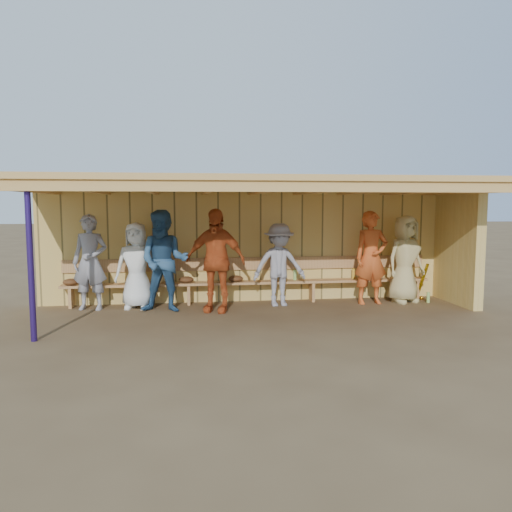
{
  "coord_description": "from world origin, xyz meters",
  "views": [
    {
      "loc": [
        -1.3,
        -9.08,
        2.05
      ],
      "look_at": [
        0.0,
        0.35,
        1.05
      ],
      "focal_mm": 35.0,
      "sensor_mm": 36.0,
      "label": 1
    }
  ],
  "objects_px": {
    "player_e": "(279,265)",
    "player_g": "(371,258)",
    "player_d": "(215,260)",
    "player_c": "(164,261)",
    "player_h": "(405,259)",
    "player_a": "(90,262)",
    "player_b": "(137,266)",
    "bench": "(251,277)"
  },
  "relations": [
    {
      "from": "player_e",
      "to": "player_g",
      "type": "distance_m",
      "value": 1.91
    },
    {
      "from": "player_d",
      "to": "player_e",
      "type": "xyz_separation_m",
      "value": [
        1.3,
        0.37,
        -0.15
      ]
    },
    {
      "from": "player_d",
      "to": "player_c",
      "type": "bearing_deg",
      "value": -167.05
    },
    {
      "from": "player_h",
      "to": "player_g",
      "type": "bearing_deg",
      "value": 163.75
    },
    {
      "from": "player_a",
      "to": "player_g",
      "type": "relative_size",
      "value": 0.97
    },
    {
      "from": "player_h",
      "to": "player_c",
      "type": "bearing_deg",
      "value": 163.58
    },
    {
      "from": "player_h",
      "to": "player_b",
      "type": "bearing_deg",
      "value": 159.37
    },
    {
      "from": "player_b",
      "to": "player_d",
      "type": "relative_size",
      "value": 0.86
    },
    {
      "from": "player_h",
      "to": "player_a",
      "type": "bearing_deg",
      "value": 159.56
    },
    {
      "from": "player_c",
      "to": "bench",
      "type": "height_order",
      "value": "player_c"
    },
    {
      "from": "player_c",
      "to": "player_h",
      "type": "bearing_deg",
      "value": 13.26
    },
    {
      "from": "player_b",
      "to": "player_h",
      "type": "bearing_deg",
      "value": 7.91
    },
    {
      "from": "player_g",
      "to": "bench",
      "type": "xyz_separation_m",
      "value": [
        -2.42,
        0.48,
        -0.42
      ]
    },
    {
      "from": "player_h",
      "to": "bench",
      "type": "relative_size",
      "value": 0.24
    },
    {
      "from": "player_d",
      "to": "player_e",
      "type": "bearing_deg",
      "value": 35.87
    },
    {
      "from": "player_c",
      "to": "bench",
      "type": "distance_m",
      "value": 1.92
    },
    {
      "from": "player_e",
      "to": "player_d",
      "type": "bearing_deg",
      "value": -169.06
    },
    {
      "from": "player_d",
      "to": "player_h",
      "type": "distance_m",
      "value": 3.97
    },
    {
      "from": "player_h",
      "to": "bench",
      "type": "distance_m",
      "value": 3.22
    },
    {
      "from": "player_c",
      "to": "player_g",
      "type": "height_order",
      "value": "player_c"
    },
    {
      "from": "player_e",
      "to": "player_g",
      "type": "height_order",
      "value": "player_g"
    },
    {
      "from": "player_b",
      "to": "player_c",
      "type": "xyz_separation_m",
      "value": [
        0.55,
        -0.37,
        0.12
      ]
    },
    {
      "from": "player_b",
      "to": "bench",
      "type": "relative_size",
      "value": 0.22
    },
    {
      "from": "player_e",
      "to": "player_h",
      "type": "height_order",
      "value": "player_h"
    },
    {
      "from": "player_d",
      "to": "bench",
      "type": "height_order",
      "value": "player_d"
    },
    {
      "from": "player_h",
      "to": "player_e",
      "type": "bearing_deg",
      "value": 160.52
    },
    {
      "from": "player_a",
      "to": "bench",
      "type": "relative_size",
      "value": 0.24
    },
    {
      "from": "player_a",
      "to": "player_g",
      "type": "xyz_separation_m",
      "value": [
        5.59,
        -0.17,
        0.02
      ]
    },
    {
      "from": "player_a",
      "to": "player_g",
      "type": "height_order",
      "value": "player_g"
    },
    {
      "from": "player_a",
      "to": "player_h",
      "type": "relative_size",
      "value": 1.02
    },
    {
      "from": "player_d",
      "to": "player_g",
      "type": "xyz_separation_m",
      "value": [
        3.2,
        0.32,
        -0.03
      ]
    },
    {
      "from": "player_c",
      "to": "player_h",
      "type": "relative_size",
      "value": 1.07
    },
    {
      "from": "player_h",
      "to": "bench",
      "type": "height_order",
      "value": "player_h"
    },
    {
      "from": "player_b",
      "to": "player_g",
      "type": "relative_size",
      "value": 0.89
    },
    {
      "from": "player_b",
      "to": "player_c",
      "type": "bearing_deg",
      "value": -24.92
    },
    {
      "from": "bench",
      "to": "player_b",
      "type": "bearing_deg",
      "value": -172.42
    },
    {
      "from": "player_d",
      "to": "bench",
      "type": "bearing_deg",
      "value": 65.43
    },
    {
      "from": "player_d",
      "to": "player_g",
      "type": "relative_size",
      "value": 1.03
    },
    {
      "from": "player_g",
      "to": "player_d",
      "type": "bearing_deg",
      "value": -175.98
    },
    {
      "from": "player_a",
      "to": "player_h",
      "type": "xyz_separation_m",
      "value": [
        6.34,
        -0.13,
        -0.02
      ]
    },
    {
      "from": "player_b",
      "to": "player_d",
      "type": "height_order",
      "value": "player_d"
    },
    {
      "from": "player_e",
      "to": "player_c",
      "type": "bearing_deg",
      "value": -178.6
    }
  ]
}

